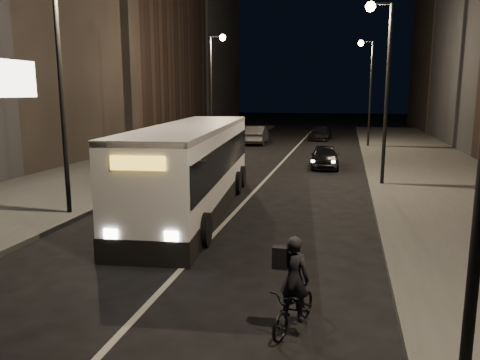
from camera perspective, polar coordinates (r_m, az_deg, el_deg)
The scene contains 14 objects.
ground at distance 11.89m, azimuth -7.32°, elevation -10.88°, with size 180.00×180.00×0.00m, color black.
sidewalk_right at distance 25.16m, azimuth 23.17°, elevation 0.02°, with size 7.00×70.00×0.16m, color #3E3E3B.
sidewalk_left at distance 27.66m, azimuth -13.97°, elevation 1.47°, with size 7.00×70.00×0.16m, color #3E3E3B.
building_row_left at distance 44.16m, azimuth -14.95°, elevation 18.98°, with size 8.00×61.00×22.00m, color black.
streetlight_right_near at distance 6.61m, azimuth 26.78°, elevation 18.39°, with size 1.20×0.44×8.12m.
streetlight_right_mid at distance 22.44m, azimuth 16.93°, elevation 12.80°, with size 1.20×0.44×8.12m.
streetlight_right_far at distance 38.41m, azimuth 15.29°, elevation 11.80°, with size 1.20×0.44×8.12m.
streetlight_left_near at distance 17.10m, azimuth -20.41°, elevation 13.41°, with size 1.20×0.44×8.12m.
streetlight_left_far at distance 33.67m, azimuth -3.16°, elevation 12.37°, with size 1.20×0.44×8.12m.
city_bus at distance 17.37m, azimuth -5.75°, elevation 1.95°, with size 3.66×11.99×3.18m.
cyclist_on_bicycle at distance 8.87m, azimuth 6.63°, elevation -14.25°, with size 1.07×1.72×1.87m.
car_near at distance 27.71m, azimuth 10.30°, elevation 2.84°, with size 1.56×3.88×1.32m, color black.
car_mid at distance 40.03m, azimuth 1.99°, elevation 5.52°, with size 1.62×4.64×1.53m, color #323234.
car_far at distance 44.10m, azimuth 9.83°, elevation 5.67°, with size 1.77×4.35×1.26m, color black.
Camera 1 is at (3.88, -10.37, 4.35)m, focal length 35.00 mm.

